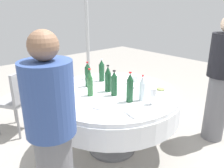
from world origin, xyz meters
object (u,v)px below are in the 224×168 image
(bottle_clear_west, at_px, (142,89))
(bottle_green_outer, at_px, (90,83))
(bottle_dark_green_front, at_px, (88,75))
(bottle_dark_green_near, at_px, (108,79))
(bottle_dark_green_inner, at_px, (114,84))
(plate_left, at_px, (102,105))
(bottle_dark_green_far, at_px, (130,88))
(chair_rear, at_px, (18,96))
(person_west, at_px, (221,79))
(plate_right, at_px, (160,90))
(plate_east, at_px, (64,88))
(wine_glass_inner, at_px, (70,93))
(dining_table, at_px, (112,103))
(person_outer, at_px, (52,137))
(plate_south, at_px, (120,81))
(wine_glass_front, at_px, (135,79))
(wine_glass_rear, at_px, (87,70))
(bottle_dark_green_rear, at_px, (102,71))
(wine_glass_far, at_px, (153,93))

(bottle_clear_west, distance_m, bottle_green_outer, 0.55)
(bottle_dark_green_front, bearing_deg, bottle_dark_green_near, 14.12)
(bottle_dark_green_inner, height_order, plate_left, bottle_dark_green_inner)
(bottle_dark_green_far, distance_m, chair_rear, 1.60)
(bottle_dark_green_far, bearing_deg, person_west, 72.69)
(plate_right, relative_size, plate_east, 1.02)
(bottle_clear_west, bearing_deg, chair_rear, -153.79)
(bottle_dark_green_near, distance_m, plate_left, 0.40)
(bottle_clear_west, xyz_separation_m, wine_glass_inner, (-0.39, -0.59, -0.01))
(dining_table, distance_m, person_outer, 1.09)
(bottle_dark_green_inner, distance_m, plate_left, 0.31)
(bottle_green_outer, distance_m, bottle_dark_green_front, 0.29)
(plate_east, distance_m, plate_south, 0.70)
(bottle_dark_green_inner, xyz_separation_m, person_outer, (0.37, -0.91, -0.08))
(bottle_green_outer, height_order, bottle_dark_green_far, bottle_dark_green_far)
(bottle_dark_green_inner, distance_m, wine_glass_inner, 0.48)
(plate_left, relative_size, person_west, 0.13)
(bottle_dark_green_inner, relative_size, bottle_dark_green_front, 0.93)
(wine_glass_front, distance_m, plate_east, 0.82)
(bottle_dark_green_front, bearing_deg, wine_glass_front, 42.21)
(wine_glass_inner, relative_size, plate_south, 0.67)
(bottle_dark_green_inner, distance_m, bottle_dark_green_front, 0.41)
(bottle_clear_west, bearing_deg, wine_glass_rear, 179.99)
(bottle_dark_green_near, bearing_deg, bottle_dark_green_inner, -11.47)
(dining_table, height_order, person_west, person_west)
(bottle_dark_green_front, bearing_deg, person_west, 50.81)
(bottle_dark_green_far, height_order, bottle_dark_green_rear, bottle_dark_green_far)
(wine_glass_far, relative_size, chair_rear, 0.18)
(bottle_clear_west, relative_size, wine_glass_front, 1.78)
(person_west, bearing_deg, bottle_dark_green_rear, -105.58)
(person_outer, bearing_deg, wine_glass_rear, -70.96)
(dining_table, distance_m, bottle_dark_green_inner, 0.30)
(bottle_green_outer, height_order, bottle_dark_green_rear, bottle_green_outer)
(dining_table, bearing_deg, person_outer, -64.22)
(dining_table, distance_m, wine_glass_inner, 0.59)
(wine_glass_front, distance_m, plate_left, 0.61)
(bottle_clear_west, height_order, bottle_dark_green_near, bottle_dark_green_near)
(bottle_dark_green_front, bearing_deg, bottle_dark_green_rear, 100.56)
(wine_glass_front, height_order, plate_south, wine_glass_front)
(dining_table, height_order, bottle_dark_green_near, bottle_dark_green_near)
(bottle_dark_green_far, relative_size, plate_east, 1.41)
(wine_glass_front, bearing_deg, person_west, 55.24)
(bottle_green_outer, bearing_deg, bottle_dark_green_inner, 50.47)
(bottle_clear_west, distance_m, plate_south, 0.63)
(bottle_dark_green_inner, distance_m, plate_east, 0.63)
(plate_east, relative_size, chair_rear, 0.25)
(bottle_dark_green_rear, bearing_deg, plate_south, 42.27)
(wine_glass_far, relative_size, plate_south, 0.68)
(plate_east, bearing_deg, wine_glass_far, 23.76)
(bottle_dark_green_far, bearing_deg, bottle_dark_green_rear, 163.81)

